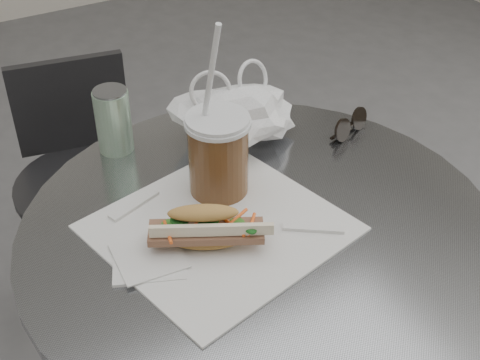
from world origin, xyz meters
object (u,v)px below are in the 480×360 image
banh_mi (205,228)px  iced_coffee (218,154)px  chair_far (93,213)px  drink_can (113,120)px  sunglasses (350,126)px  cafe_table (258,339)px

banh_mi → iced_coffee: iced_coffee is taller
chair_far → iced_coffee: 0.77m
banh_mi → drink_can: 0.32m
drink_can → banh_mi: bearing=-86.6°
banh_mi → chair_far: bearing=117.0°
chair_far → drink_can: bearing=95.8°
banh_mi → sunglasses: banh_mi is taller
chair_far → drink_can: drink_can is taller
chair_far → drink_can: size_ratio=5.71×
banh_mi → sunglasses: 0.41m
banh_mi → drink_can: (-0.02, 0.32, 0.02)m
banh_mi → sunglasses: (0.38, 0.15, -0.02)m
cafe_table → chair_far: (-0.09, 0.68, -0.16)m
cafe_table → iced_coffee: bearing=98.1°
chair_far → iced_coffee: iced_coffee is taller
sunglasses → drink_can: drink_can is taller
chair_far → banh_mi: banh_mi is taller
iced_coffee → sunglasses: bearing=6.5°
chair_far → sunglasses: bearing=134.6°
banh_mi → iced_coffee: (0.08, 0.11, 0.04)m
cafe_table → banh_mi: banh_mi is taller
chair_far → iced_coffee: (0.07, -0.57, 0.51)m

